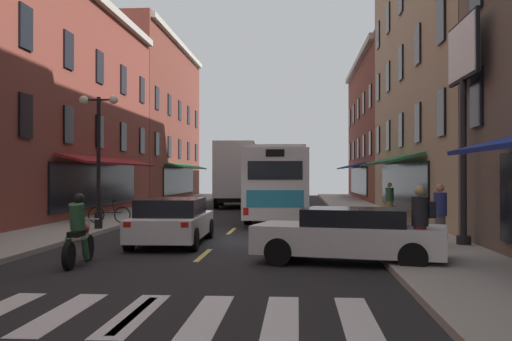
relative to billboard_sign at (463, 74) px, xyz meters
name	(u,v)px	position (x,y,z in m)	size (l,w,h in m)	color
ground_plane	(221,242)	(-7.05, 1.82, -4.94)	(34.80, 80.00, 0.10)	black
lane_centre_dashes	(220,241)	(-7.05, 1.57, -4.89)	(0.14, 73.90, 0.01)	#DBCC4C
crosswalk_near	(134,314)	(-7.05, -8.18, -4.89)	(7.10, 2.80, 0.01)	silver
sidewalk_left	(41,237)	(-12.95, 1.82, -4.82)	(3.00, 80.00, 0.14)	#A39E93
sidewalk_right	(410,239)	(-1.15, 1.82, -4.82)	(3.00, 80.00, 0.14)	#A39E93
billboard_sign	(463,74)	(0.00, 0.00, 0.00)	(0.40, 2.81, 6.28)	black
transit_bus	(277,182)	(-5.59, 11.18, -3.19)	(2.83, 11.92, 3.25)	silver
box_truck	(236,175)	(-8.51, 20.39, -2.85)	(2.75, 7.10, 4.04)	white
sedan_near	(253,192)	(-8.26, 31.15, -4.22)	(2.02, 4.77, 1.28)	silver
sedan_mid	(172,221)	(-8.36, 0.60, -4.19)	(2.08, 4.70, 1.37)	silver
sedan_far	(351,235)	(-3.37, -2.89, -4.22)	(4.67, 2.76, 1.29)	silver
motorcycle_rider	(79,235)	(-9.64, -3.60, -4.18)	(0.62, 2.07, 1.66)	black
bicycle_near	(109,214)	(-12.10, 6.25, -4.39)	(1.71, 0.48, 0.91)	black
pedestrian_near	(421,222)	(-1.94, -3.76, -3.85)	(0.52, 0.40, 1.71)	maroon
pedestrian_mid	(440,214)	(-0.72, -0.34, -3.88)	(0.36, 0.36, 1.69)	#4C4C51
pedestrian_far	(390,200)	(-0.53, 9.89, -3.95)	(0.36, 0.36, 1.58)	#B29947
street_lamp_twin	(99,154)	(-11.77, 3.99, -2.08)	(1.42, 0.32, 4.80)	black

